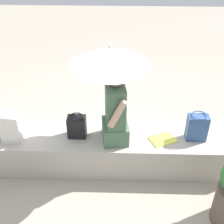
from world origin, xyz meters
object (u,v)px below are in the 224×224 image
object	(u,v)px
person_seated	(115,111)
shoulder_bag_spare	(77,126)
handbag_black	(11,127)
parasol	(110,56)
magazine	(163,139)
tote_bag_canvas	(197,127)

from	to	relation	value
person_seated	shoulder_bag_spare	size ratio (longest dim) A/B	3.26
handbag_black	parasol	bearing A→B (deg)	-177.41
handbag_black	shoulder_bag_spare	world-z (taller)	handbag_black
parasol	magazine	size ratio (longest dim) A/B	4.08
person_seated	parasol	world-z (taller)	parasol
person_seated	magazine	distance (m)	0.67
handbag_black	tote_bag_canvas	bearing A→B (deg)	-177.90
person_seated	shoulder_bag_spare	bearing A→B (deg)	-5.56
person_seated	handbag_black	xyz separation A→B (m)	(1.16, 0.05, -0.21)
person_seated	parasol	size ratio (longest dim) A/B	0.79
handbag_black	tote_bag_canvas	size ratio (longest dim) A/B	1.09
tote_bag_canvas	person_seated	bearing A→B (deg)	1.81
parasol	shoulder_bag_spare	distance (m)	0.97
person_seated	parasol	xyz separation A→B (m)	(0.06, -0.00, 0.63)
handbag_black	shoulder_bag_spare	xyz separation A→B (m)	(-0.72, -0.09, -0.04)
shoulder_bag_spare	handbag_black	bearing A→B (deg)	7.10
magazine	shoulder_bag_spare	bearing A→B (deg)	-28.00
person_seated	handbag_black	bearing A→B (deg)	2.33
person_seated	magazine	xyz separation A→B (m)	(-0.55, 0.01, -0.38)
handbag_black	magazine	distance (m)	1.72
handbag_black	shoulder_bag_spare	bearing A→B (deg)	-172.90
parasol	magazine	xyz separation A→B (m)	(-0.60, 0.01, -1.01)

